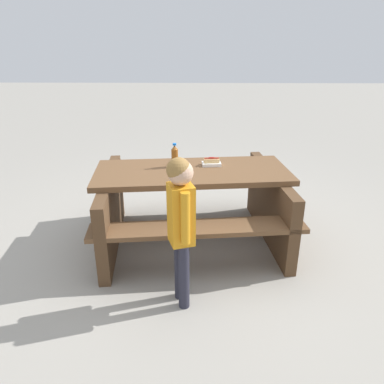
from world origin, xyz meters
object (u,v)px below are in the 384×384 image
object	(u,v)px
picnic_table	(192,200)
child_in_coat	(181,215)
soda_bottle	(175,156)
hotdog_tray	(211,162)

from	to	relation	value
picnic_table	child_in_coat	xyz separation A→B (m)	(-0.06, -0.94, 0.30)
soda_bottle	hotdog_tray	bearing A→B (deg)	7.35
picnic_table	soda_bottle	bearing A→B (deg)	151.86
picnic_table	hotdog_tray	bearing A→B (deg)	35.81
hotdog_tray	picnic_table	bearing A→B (deg)	-144.19
child_in_coat	picnic_table	bearing A→B (deg)	86.33
hotdog_tray	child_in_coat	xyz separation A→B (m)	(-0.25, -1.08, -0.04)
child_in_coat	hotdog_tray	bearing A→B (deg)	77.15
picnic_table	soda_bottle	distance (m)	0.45
picnic_table	soda_bottle	world-z (taller)	soda_bottle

